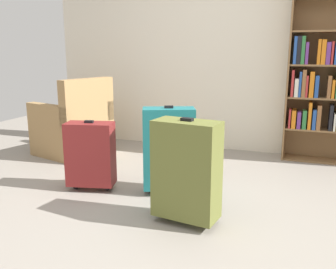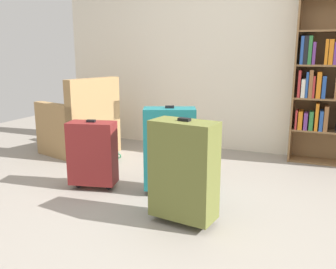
{
  "view_description": "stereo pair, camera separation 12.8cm",
  "coord_description": "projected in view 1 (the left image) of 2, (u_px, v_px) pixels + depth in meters",
  "views": [
    {
      "loc": [
        0.78,
        -2.27,
        1.19
      ],
      "look_at": [
        -0.18,
        0.38,
        0.55
      ],
      "focal_mm": 39.15,
      "sensor_mm": 36.0,
      "label": 1
    },
    {
      "loc": [
        0.9,
        -2.22,
        1.19
      ],
      "look_at": [
        -0.18,
        0.38,
        0.55
      ],
      "focal_mm": 39.15,
      "sensor_mm": 36.0,
      "label": 2
    }
  ],
  "objects": [
    {
      "name": "ground_plane",
      "position": [
        173.0,
        223.0,
        2.6
      ],
      "size": [
        8.14,
        8.14,
        0.0
      ],
      "primitive_type": "plane",
      "color": "gray"
    },
    {
      "name": "mug",
      "position": [
        110.0,
        157.0,
        4.07
      ],
      "size": [
        0.12,
        0.08,
        0.1
      ],
      "color": "#1E7F4C",
      "rests_on": "ground"
    },
    {
      "name": "bookshelf",
      "position": [
        334.0,
        63.0,
        3.84
      ],
      "size": [
        0.93,
        0.27,
        2.08
      ],
      "color": "brown",
      "rests_on": "ground"
    },
    {
      "name": "armchair",
      "position": [
        74.0,
        128.0,
        4.3
      ],
      "size": [
        0.86,
        0.86,
        0.9
      ],
      "color": "#9E7A4C",
      "rests_on": "ground"
    },
    {
      "name": "back_wall",
      "position": [
        234.0,
        42.0,
        4.32
      ],
      "size": [
        4.65,
        0.1,
        2.6
      ],
      "primitive_type": "cube",
      "color": "beige",
      "rests_on": "ground"
    },
    {
      "name": "suitcase_olive",
      "position": [
        186.0,
        170.0,
        2.53
      ],
      "size": [
        0.48,
        0.29,
        0.76
      ],
      "color": "brown",
      "rests_on": "ground"
    },
    {
      "name": "suitcase_teal",
      "position": [
        169.0,
        149.0,
        3.07
      ],
      "size": [
        0.47,
        0.35,
        0.76
      ],
      "color": "#19666B",
      "rests_on": "ground"
    },
    {
      "name": "suitcase_dark_red",
      "position": [
        91.0,
        154.0,
        3.17
      ],
      "size": [
        0.44,
        0.29,
        0.62
      ],
      "color": "maroon",
      "rests_on": "ground"
    }
  ]
}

